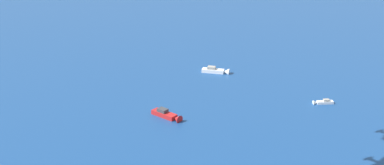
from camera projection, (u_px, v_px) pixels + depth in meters
motorboat_far_port at (217, 71)px, 174.88m from camera, size 8.96×5.52×2.55m
motorboat_inshore at (322, 102)px, 151.94m from camera, size 5.79×1.95×1.65m
motorboat_mid_cluster at (168, 115)px, 143.31m from camera, size 7.70×8.44×2.64m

